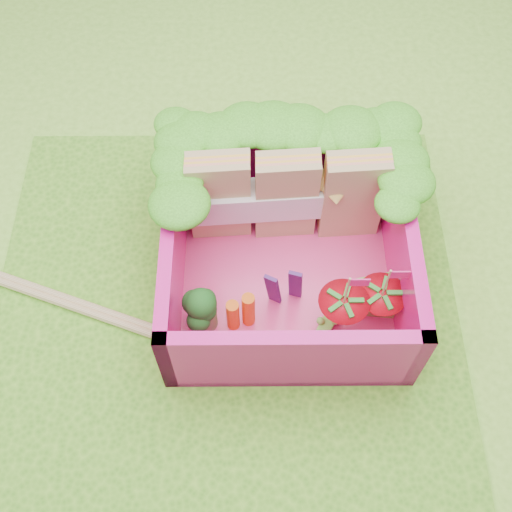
{
  "coord_description": "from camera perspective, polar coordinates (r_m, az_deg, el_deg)",
  "views": [
    {
      "loc": [
        0.16,
        -1.59,
        3.26
      ],
      "look_at": [
        0.17,
        0.21,
        0.28
      ],
      "focal_mm": 45.0,
      "sensor_mm": 36.0,
      "label": 1
    }
  ],
  "objects": [
    {
      "name": "bento_box",
      "position": [
        3.47,
        2.82,
        0.23
      ],
      "size": [
        1.3,
        1.3,
        0.55
      ],
      "color": "#E61384",
      "rests_on": "placemat"
    },
    {
      "name": "sandwich_stack",
      "position": [
        3.59,
        2.79,
        5.36
      ],
      "size": [
        1.11,
        0.24,
        0.61
      ],
      "color": "tan",
      "rests_on": "bento_floor"
    },
    {
      "name": "bento_floor",
      "position": [
        3.68,
        2.66,
        -1.8
      ],
      "size": [
        1.3,
        1.3,
        0.05
      ],
      "primitive_type": "cube",
      "color": "#E83B7F",
      "rests_on": "placemat"
    },
    {
      "name": "strawberry_right",
      "position": [
        3.47,
        10.85,
        -4.26
      ],
      "size": [
        0.26,
        0.26,
        0.5
      ],
      "color": "red",
      "rests_on": "bento_floor"
    },
    {
      "name": "strawberry_left",
      "position": [
        3.42,
        7.6,
        -5.0
      ],
      "size": [
        0.27,
        0.27,
        0.51
      ],
      "color": "red",
      "rests_on": "bento_floor"
    },
    {
      "name": "placemat",
      "position": [
        3.62,
        -2.69,
        -5.02
      ],
      "size": [
        2.6,
        2.6,
        0.03
      ],
      "primitive_type": "cube",
      "color": "#4D9722",
      "rests_on": "ground"
    },
    {
      "name": "broccoli",
      "position": [
        3.36,
        -4.59,
        -4.57
      ],
      "size": [
        0.32,
        0.32,
        0.27
      ],
      "color": "#639A4A",
      "rests_on": "bento_floor"
    },
    {
      "name": "ground",
      "position": [
        3.63,
        -2.68,
        -5.12
      ],
      "size": [
        14.0,
        14.0,
        0.0
      ],
      "primitive_type": "plane",
      "color": "#74BA34",
      "rests_on": "ground"
    },
    {
      "name": "chopsticks",
      "position": [
        3.86,
        -19.57,
        -2.71
      ],
      "size": [
        2.22,
        0.87,
        0.05
      ],
      "color": "tan",
      "rests_on": "placemat"
    },
    {
      "name": "lettuce_ruffle",
      "position": [
        3.49,
        2.8,
        9.92
      ],
      "size": [
        1.43,
        0.83,
        0.11
      ],
      "color": "#378117",
      "rests_on": "bento_box"
    },
    {
      "name": "snap_peas",
      "position": [
        3.58,
        9.29,
        -4.31
      ],
      "size": [
        0.56,
        0.48,
        0.05
      ],
      "color": "#6EC73E",
      "rests_on": "bento_floor"
    },
    {
      "name": "carrot_sticks",
      "position": [
        3.4,
        -1.33,
        -5.02
      ],
      "size": [
        0.15,
        0.09,
        0.27
      ],
      "color": "orange",
      "rests_on": "bento_floor"
    },
    {
      "name": "purple_wedges",
      "position": [
        3.4,
        2.52,
        -2.76
      ],
      "size": [
        0.19,
        0.07,
        0.38
      ],
      "color": "#37164E",
      "rests_on": "bento_floor"
    }
  ]
}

